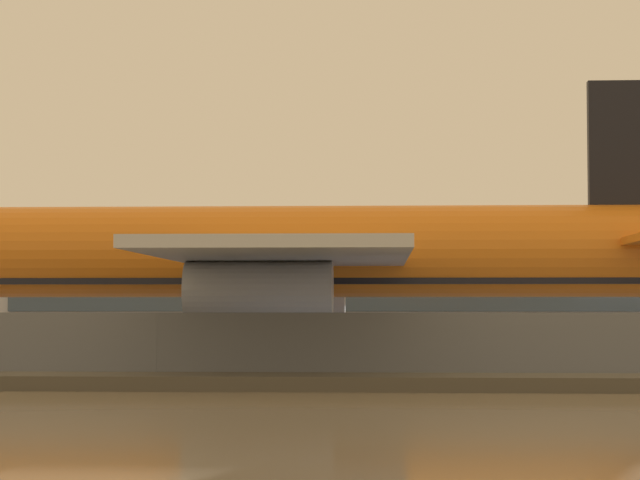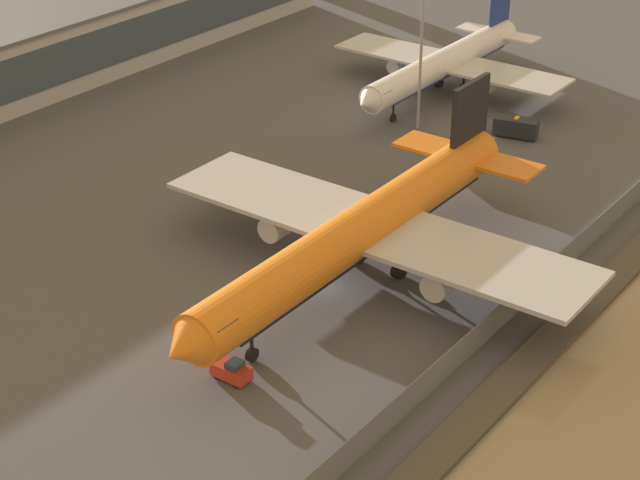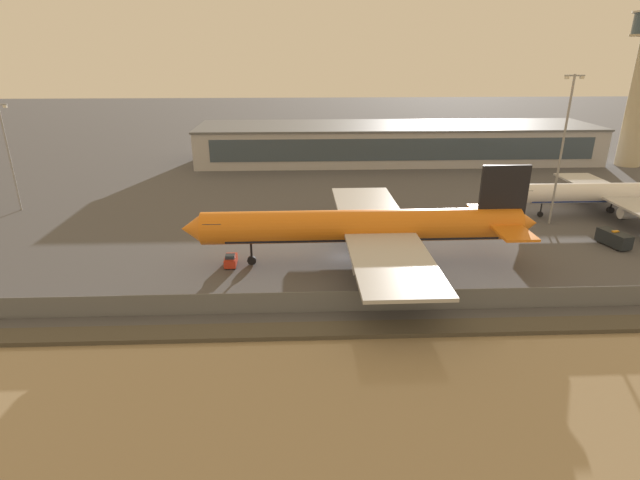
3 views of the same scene
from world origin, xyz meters
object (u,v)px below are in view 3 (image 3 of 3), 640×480
cargo_jet_orange (368,227)px  baggage_tug (231,260)px  ops_van (615,239)px  apron_light_mast_apron_west (563,145)px  passenger_jet_white (611,194)px  apron_light_mast_apron_east (8,152)px

cargo_jet_orange → baggage_tug: 19.58m
ops_van → apron_light_mast_apron_west: apron_light_mast_apron_west is taller
passenger_jet_white → baggage_tug: (-65.25, -19.41, -3.37)m
passenger_jet_white → apron_light_mast_apron_west: size_ratio=1.53×
cargo_jet_orange → apron_light_mast_apron_east: size_ratio=2.54×
ops_van → apron_light_mast_apron_east: apron_light_mast_apron_east is taller
passenger_jet_white → ops_van: passenger_jet_white is taller
cargo_jet_orange → apron_light_mast_apron_east: bearing=156.3°
baggage_tug → apron_light_mast_apron_west: size_ratio=0.13×
passenger_jet_white → baggage_tug: passenger_jet_white is taller
passenger_jet_white → cargo_jet_orange: bearing=-157.7°
apron_light_mast_apron_west → apron_light_mast_apron_east: bearing=173.0°
cargo_jet_orange → baggage_tug: size_ratio=15.34×
passenger_jet_white → baggage_tug: size_ratio=11.73×
apron_light_mast_apron_west → apron_light_mast_apron_east: 96.29m
passenger_jet_white → ops_van: (-7.55, -14.56, -2.90)m
apron_light_mast_apron_west → apron_light_mast_apron_east: (-95.54, 11.66, -2.65)m
cargo_jet_orange → ops_van: 39.10m
baggage_tug → apron_light_mast_apron_east: size_ratio=0.17×
passenger_jet_white → apron_light_mast_apron_west: 15.95m
baggage_tug → apron_light_mast_apron_west: bearing=16.6°
passenger_jet_white → ops_van: bearing=-117.4°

